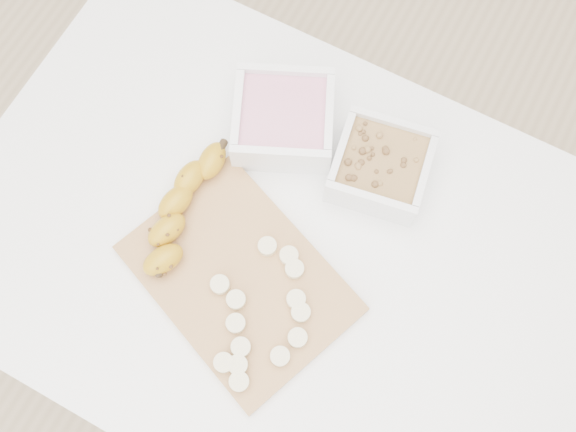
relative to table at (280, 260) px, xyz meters
The scene contains 7 objects.
ground 0.65m from the table, ahead, with size 3.50×3.50×0.00m, color #C6AD89.
table is the anchor object (origin of this frame).
bowl_yogurt 0.23m from the table, 115.93° to the left, with size 0.20×0.20×0.07m.
bowl_granola 0.23m from the table, 64.49° to the left, with size 0.16×0.16×0.07m.
cutting_board 0.13m from the table, 109.47° to the right, with size 0.32×0.23×0.01m, color tan.
banana 0.20m from the table, 168.97° to the right, with size 0.06×0.22×0.04m, color #B48212, non-canonical shape.
banana_slices 0.17m from the table, 73.92° to the right, with size 0.16×0.22×0.02m.
Camera 1 is at (0.13, -0.22, 1.69)m, focal length 40.00 mm.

